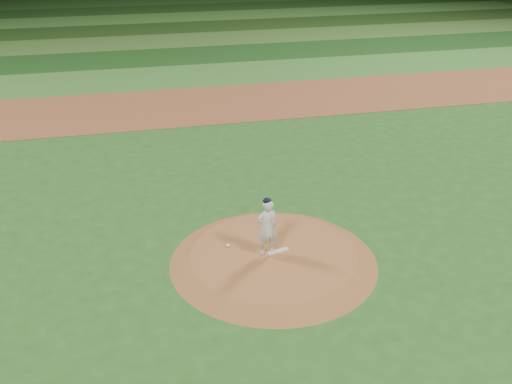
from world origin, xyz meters
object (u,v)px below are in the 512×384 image
pitching_rubber (278,251)px  pitchers_mound (273,257)px  rosin_bag (228,245)px  pitcher_on_mound (267,227)px

pitching_rubber → pitchers_mound: bearing=-173.0°
pitchers_mound → pitching_rubber: size_ratio=9.27×
pitchers_mound → pitching_rubber: (0.14, 0.05, 0.14)m
rosin_bag → pitcher_on_mound: pitcher_on_mound is taller
pitching_rubber → rosin_bag: (-1.24, 0.57, 0.02)m
pitching_rubber → rosin_bag: size_ratio=4.91×
rosin_bag → pitchers_mound: bearing=-29.5°
pitching_rubber → pitcher_on_mound: 0.85m
pitchers_mound → pitcher_on_mound: size_ratio=3.36×
pitcher_on_mound → rosin_bag: bearing=147.9°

